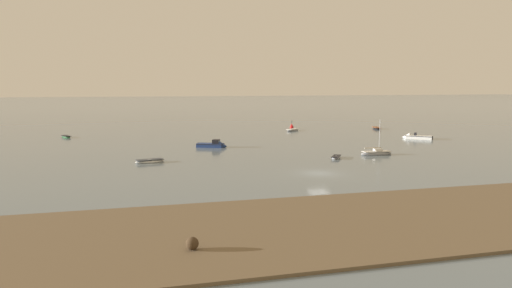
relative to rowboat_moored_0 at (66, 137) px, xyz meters
The scene contains 12 objects.
ground_plane 62.03m from the rowboat_moored_0, 54.03° to the right, with size 800.00×800.00×0.00m, color slate.
mudflat_shore 76.28m from the rowboat_moored_0, 67.56° to the right, with size 295.54×17.22×0.24m, color brown.
tidal_rock_near 75.94m from the rowboat_moored_0, 76.44° to the right, with size 0.86×0.86×0.86m, color #402F1E.
rowboat_moored_0 is the anchor object (origin of this frame).
rowboat_moored_1 40.01m from the rowboat_moored_0, 66.22° to the right, with size 4.33×2.28×0.65m.
rowboat_moored_2 50.80m from the rowboat_moored_0, ahead, with size 4.16×3.69×0.66m.
motorboat_moored_0 72.58m from the rowboat_moored_0, 16.39° to the right, with size 5.78×5.43×2.02m.
rowboat_moored_3 72.60m from the rowboat_moored_0, ahead, with size 2.53×4.56×0.68m.
rowboat_moored_4 58.92m from the rowboat_moored_0, 42.49° to the right, with size 2.74×3.35×0.52m.
sailboat_moored_2 63.75m from the rowboat_moored_0, 36.77° to the right, with size 5.25×1.65×5.88m.
motorboat_moored_1 35.99m from the rowboat_moored_0, 39.49° to the right, with size 5.71×3.97×2.06m.
channel_buoy 53.31m from the rowboat_moored_0, ahead, with size 0.90×0.90×2.30m.
Camera 1 is at (-21.88, -52.76, 10.97)m, focal length 32.27 mm.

